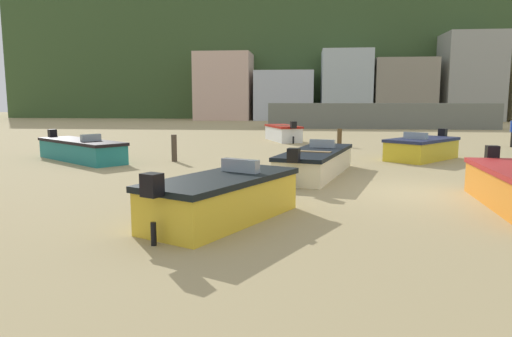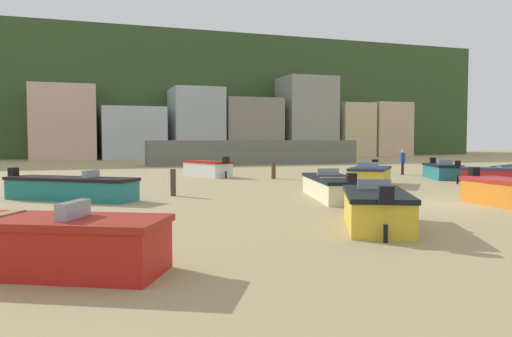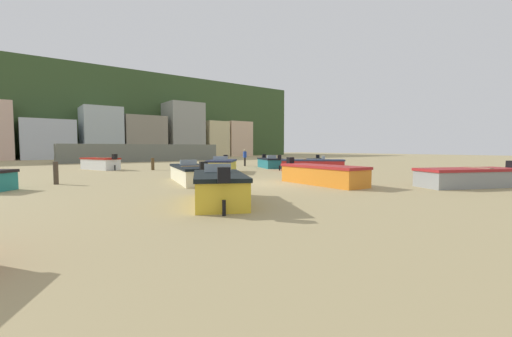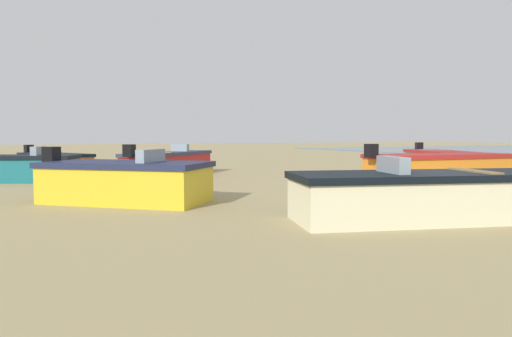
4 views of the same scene
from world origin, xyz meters
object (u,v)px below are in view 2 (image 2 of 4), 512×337
(boat_yellow_2, at_px, (370,176))
(boat_teal_8, at_px, (442,171))
(boat_white_9, at_px, (207,169))
(mooring_post_mid_beach, at_px, (173,182))
(boat_yellow_6, at_px, (376,209))
(mooring_post_near_water, at_px, (274,171))
(boat_cream_4, at_px, (333,187))
(boat_teal_10, at_px, (71,188))
(beach_walker_foreground, at_px, (403,160))
(boat_red_0, at_px, (29,244))
(boat_red_7, at_px, (511,176))
(boat_orange_3, at_px, (512,172))

(boat_yellow_2, height_order, boat_teal_8, boat_yellow_2)
(boat_teal_8, bearing_deg, boat_white_9, -4.36)
(mooring_post_mid_beach, bearing_deg, boat_white_9, 68.96)
(boat_teal_8, relative_size, mooring_post_mid_beach, 3.47)
(boat_yellow_6, height_order, mooring_post_near_water, boat_yellow_6)
(mooring_post_mid_beach, bearing_deg, mooring_post_near_water, 45.28)
(boat_cream_4, distance_m, boat_teal_10, 9.97)
(boat_teal_8, height_order, mooring_post_near_water, boat_teal_8)
(boat_yellow_6, distance_m, beach_walker_foreground, 21.18)
(boat_white_9, height_order, mooring_post_mid_beach, boat_white_9)
(boat_teal_8, bearing_deg, boat_teal_10, 33.88)
(boat_red_0, relative_size, boat_yellow_6, 1.20)
(boat_red_7, height_order, beach_walker_foreground, beach_walker_foreground)
(boat_yellow_6, xyz_separation_m, beach_walker_foreground, (12.68, 16.96, 0.47))
(mooring_post_near_water, bearing_deg, boat_red_7, -40.47)
(boat_white_9, xyz_separation_m, mooring_post_mid_beach, (-3.95, -10.27, 0.06))
(boat_cream_4, height_order, boat_teal_10, boat_teal_10)
(beach_walker_foreground, bearing_deg, boat_yellow_6, -170.38)
(boat_orange_3, xyz_separation_m, boat_teal_8, (-4.12, 1.13, 0.05))
(boat_teal_10, relative_size, beach_walker_foreground, 3.06)
(boat_cream_4, xyz_separation_m, boat_white_9, (-1.73, 13.21, 0.06))
(boat_red_0, xyz_separation_m, mooring_post_near_water, (11.62, 18.45, -0.02))
(boat_white_9, distance_m, mooring_post_mid_beach, 11.01)
(boat_cream_4, distance_m, boat_white_9, 13.32)
(boat_white_9, relative_size, beach_walker_foreground, 2.45)
(boat_red_0, height_order, boat_yellow_2, boat_red_0)
(boat_red_7, height_order, boat_white_9, boat_white_9)
(boat_orange_3, distance_m, beach_walker_foreground, 6.43)
(boat_red_7, distance_m, mooring_post_mid_beach, 16.67)
(boat_white_9, bearing_deg, boat_cream_4, -102.86)
(boat_red_0, relative_size, mooring_post_near_water, 5.10)
(mooring_post_near_water, bearing_deg, boat_yellow_6, -102.05)
(boat_cream_4, bearing_deg, boat_teal_10, 178.52)
(boat_white_9, bearing_deg, boat_orange_3, -44.26)
(boat_white_9, distance_m, boat_teal_10, 13.07)
(boat_red_7, height_order, mooring_post_near_water, boat_red_7)
(mooring_post_near_water, relative_size, beach_walker_foreground, 0.59)
(beach_walker_foreground, bearing_deg, boat_orange_3, -92.15)
(boat_teal_8, xyz_separation_m, beach_walker_foreground, (-0.12, 3.67, 0.51))
(boat_yellow_6, height_order, beach_walker_foreground, beach_walker_foreground)
(boat_red_7, bearing_deg, boat_yellow_6, -13.22)
(boat_red_7, xyz_separation_m, boat_teal_8, (-0.20, 4.91, -0.01))
(boat_teal_8, height_order, boat_teal_10, boat_teal_10)
(boat_red_7, bearing_deg, boat_yellow_2, -67.84)
(boat_yellow_6, xyz_separation_m, mooring_post_near_water, (3.52, 16.48, -0.01))
(boat_yellow_2, xyz_separation_m, boat_orange_3, (10.35, 1.21, -0.07))
(boat_red_0, xyz_separation_m, boat_white_9, (8.42, 21.50, -0.00))
(boat_cream_4, height_order, boat_yellow_6, boat_yellow_6)
(boat_teal_8, xyz_separation_m, boat_white_9, (-12.48, 6.23, 0.05))
(boat_yellow_2, distance_m, mooring_post_mid_beach, 10.35)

